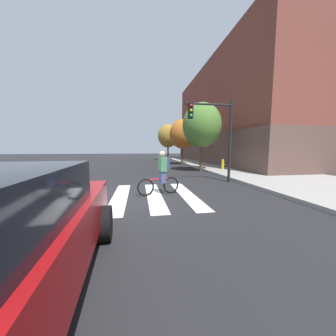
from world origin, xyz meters
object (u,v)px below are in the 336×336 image
object	(u,v)px
traffic_light_near	(215,127)
fire_hydrant	(223,164)
street_tree_near	(202,125)
street_tree_far	(168,136)
cyclist	(162,173)
street_tree_mid	(182,134)

from	to	relation	value
traffic_light_near	fire_hydrant	world-z (taller)	traffic_light_near
street_tree_near	street_tree_far	distance (m)	14.52
traffic_light_near	street_tree_far	xyz separation A→B (m)	(0.65, 19.26, 0.87)
cyclist	street_tree_far	size ratio (longest dim) A/B	0.31
traffic_light_near	street_tree_mid	size ratio (longest dim) A/B	0.84
cyclist	street_tree_near	world-z (taller)	street_tree_near
street_tree_mid	fire_hydrant	bearing A→B (deg)	-74.05
cyclist	fire_hydrant	size ratio (longest dim) A/B	2.17
cyclist	fire_hydrant	bearing A→B (deg)	49.13
street_tree_near	street_tree_far	size ratio (longest dim) A/B	0.96
fire_hydrant	cyclist	bearing A→B (deg)	-130.87
street_tree_near	traffic_light_near	bearing A→B (deg)	-101.37
street_tree_near	street_tree_mid	size ratio (longest dim) A/B	1.05
traffic_light_near	street_tree_mid	bearing A→B (deg)	85.15
street_tree_mid	street_tree_far	xyz separation A→B (m)	(-0.28, 8.27, 0.34)
cyclist	traffic_light_near	bearing A→B (deg)	33.93
traffic_light_near	fire_hydrant	bearing A→B (deg)	59.41
street_tree_far	street_tree_mid	bearing A→B (deg)	-88.03
fire_hydrant	street_tree_near	bearing A→B (deg)	177.02
cyclist	fire_hydrant	distance (m)	8.86
street_tree_mid	street_tree_far	size ratio (longest dim) A/B	0.91
street_tree_near	street_tree_far	bearing A→B (deg)	91.20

